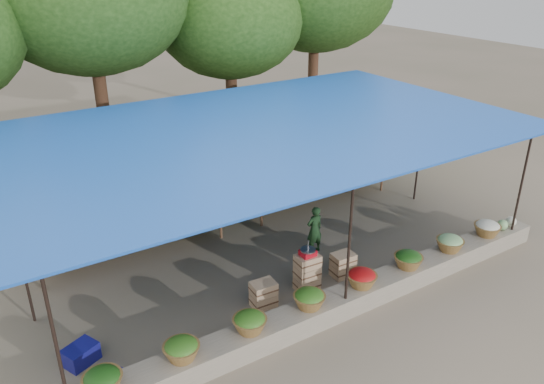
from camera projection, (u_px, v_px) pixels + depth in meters
ground at (262, 248)px, 11.90m from camera, size 60.00×60.00×0.00m
stone_curb at (340, 303)px, 9.71m from camera, size 10.60×0.55×0.40m
stall_canopy at (259, 133)px, 10.83m from camera, size 10.80×6.60×2.82m
produce_baskets at (336, 288)px, 9.51m from camera, size 8.98×0.58×0.34m
netting_backdrop at (198, 154)px, 13.80m from camera, size 10.60×0.06×2.50m
tree_row at (163, 5)px, 14.87m from camera, size 16.51×5.50×7.12m
fruit_table_left at (131, 228)px, 11.47m from camera, size 4.21×0.95×0.93m
fruit_table_right at (316, 179)px, 13.91m from camera, size 4.21×0.95×0.93m
crate_counter at (306, 276)px, 10.31m from camera, size 2.37×0.37×0.77m
weighing_scale at (308, 252)px, 10.10m from camera, size 0.30×0.30×0.32m
vendor_seated at (314, 229)px, 11.55m from camera, size 0.40×0.27×1.09m
customer_left at (92, 217)px, 11.34m from camera, size 0.93×0.75×1.78m
customer_mid at (284, 166)px, 14.31m from camera, size 1.14×1.08×1.55m
customer_right at (353, 157)px, 15.06m from camera, size 0.92×0.51×1.48m
blue_crate_back at (81, 354)px, 8.54m from camera, size 0.63×0.55×0.31m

